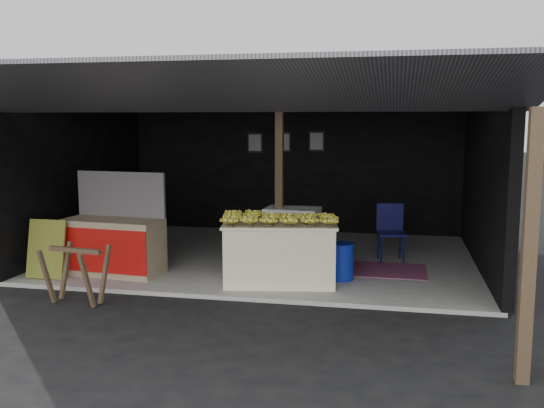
% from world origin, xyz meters
% --- Properties ---
extents(ground, '(80.00, 80.00, 0.00)m').
position_xyz_m(ground, '(0.00, 0.00, 0.00)').
color(ground, black).
rests_on(ground, ground).
extents(concrete_slab, '(7.00, 5.00, 0.06)m').
position_xyz_m(concrete_slab, '(0.00, 2.50, 0.03)').
color(concrete_slab, gray).
rests_on(concrete_slab, ground).
extents(shophouse, '(7.40, 7.29, 3.02)m').
position_xyz_m(shophouse, '(0.00, 2.82, 2.10)').
color(shophouse, black).
rests_on(shophouse, ground).
extents(banana_table, '(1.74, 1.24, 0.88)m').
position_xyz_m(banana_table, '(0.52, 0.83, 0.50)').
color(banana_table, white).
rests_on(banana_table, concrete_slab).
extents(banana_pile, '(1.61, 1.12, 0.17)m').
position_xyz_m(banana_pile, '(0.52, 0.83, 1.03)').
color(banana_pile, yellow).
rests_on(banana_pile, banana_table).
extents(white_crate, '(0.88, 0.63, 0.94)m').
position_xyz_m(white_crate, '(0.52, 1.85, 0.53)').
color(white_crate, white).
rests_on(white_crate, concrete_slab).
extents(neighbor_stall, '(1.54, 0.80, 1.54)m').
position_xyz_m(neighbor_stall, '(-2.07, 0.83, 0.52)').
color(neighbor_stall, '#998466').
rests_on(neighbor_stall, concrete_slab).
extents(green_signboard, '(0.58, 0.23, 0.86)m').
position_xyz_m(green_signboard, '(-2.91, 0.37, 0.50)').
color(green_signboard, black).
rests_on(green_signboard, concrete_slab).
extents(sawhorse, '(0.77, 0.75, 0.75)m').
position_xyz_m(sawhorse, '(-1.91, -0.55, 0.47)').
color(sawhorse, brown).
rests_on(sawhorse, ground).
extents(water_barrel, '(0.35, 0.35, 0.51)m').
position_xyz_m(water_barrel, '(1.37, 1.16, 0.32)').
color(water_barrel, '#0E219B').
rests_on(water_barrel, concrete_slab).
extents(plastic_chair, '(0.51, 0.51, 0.94)m').
position_xyz_m(plastic_chair, '(2.05, 2.58, 0.62)').
color(plastic_chair, '#0A0B3C').
rests_on(plastic_chair, concrete_slab).
extents(magenta_rug, '(1.52, 1.02, 0.01)m').
position_xyz_m(magenta_rug, '(1.88, 1.85, 0.07)').
color(magenta_rug, maroon).
rests_on(magenta_rug, concrete_slab).
extents(picture_frames, '(1.62, 0.04, 0.46)m').
position_xyz_m(picture_frames, '(-0.17, 4.89, 1.93)').
color(picture_frames, black).
rests_on(picture_frames, shophouse).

